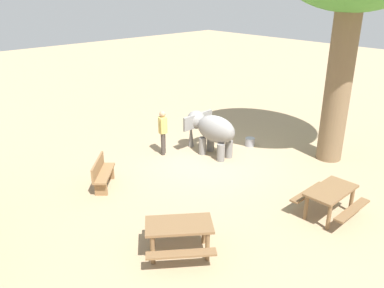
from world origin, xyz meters
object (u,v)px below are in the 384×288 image
wooden_bench (102,173)px  picnic_table_near (179,231)px  elephant (211,129)px  feed_bucket (250,142)px  person_handler (163,129)px  picnic_table_far (330,196)px

wooden_bench → picnic_table_near: wooden_bench is taller
elephant → feed_bucket: size_ratio=5.92×
elephant → person_handler: size_ratio=1.32×
wooden_bench → picnic_table_near: size_ratio=0.62×
wooden_bench → feed_bucket: wooden_bench is taller
picnic_table_near → feed_bucket: picnic_table_near is taller
person_handler → feed_bucket: size_ratio=4.50×
elephant → picnic_table_near: 5.77m
elephant → wooden_bench: (0.47, 4.18, -0.47)m
feed_bucket → elephant: bearing=73.4°
person_handler → picnic_table_near: (-4.67, 3.32, -0.36)m
elephant → person_handler: (1.17, 1.25, 0.00)m
elephant → wooden_bench: bearing=80.9°
elephant → picnic_table_near: bearing=124.7°
person_handler → feed_bucket: person_handler is taller
picnic_table_near → picnic_table_far: size_ratio=1.38×
feed_bucket → person_handler: bearing=60.2°
person_handler → wooden_bench: size_ratio=1.25×
elephant → feed_bucket: 1.86m
elephant → picnic_table_far: bearing=169.9°
elephant → picnic_table_near: elephant is taller
person_handler → picnic_table_near: bearing=-77.8°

